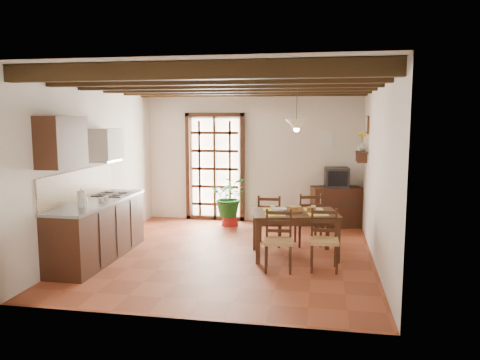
% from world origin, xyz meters
% --- Properties ---
extents(ground_plane, '(5.00, 5.00, 0.00)m').
position_xyz_m(ground_plane, '(0.00, 0.00, 0.00)').
color(ground_plane, brown).
extents(room_shell, '(4.52, 5.02, 2.81)m').
position_xyz_m(room_shell, '(0.00, 0.00, 1.82)').
color(room_shell, silver).
rests_on(room_shell, ground_plane).
extents(ceiling_beams, '(4.50, 4.34, 0.20)m').
position_xyz_m(ceiling_beams, '(0.00, 0.00, 2.69)').
color(ceiling_beams, black).
rests_on(ceiling_beams, room_shell).
extents(french_door, '(1.26, 0.11, 2.32)m').
position_xyz_m(french_door, '(-0.80, 2.45, 1.18)').
color(french_door, white).
rests_on(french_door, ground_plane).
extents(kitchen_counter, '(0.64, 2.25, 1.38)m').
position_xyz_m(kitchen_counter, '(-1.96, -0.60, 0.47)').
color(kitchen_counter, '#321A10').
rests_on(kitchen_counter, ground_plane).
extents(upper_cabinet, '(0.35, 0.80, 0.70)m').
position_xyz_m(upper_cabinet, '(-2.08, -1.30, 1.85)').
color(upper_cabinet, '#321A10').
rests_on(upper_cabinet, room_shell).
extents(range_hood, '(0.38, 0.60, 0.54)m').
position_xyz_m(range_hood, '(-2.05, -0.05, 1.73)').
color(range_hood, white).
rests_on(range_hood, room_shell).
extents(counter_items, '(0.50, 1.43, 0.25)m').
position_xyz_m(counter_items, '(-1.95, -0.51, 0.96)').
color(counter_items, black).
rests_on(counter_items, kitchen_counter).
extents(dining_table, '(1.46, 1.09, 0.71)m').
position_xyz_m(dining_table, '(1.03, 0.05, 0.62)').
color(dining_table, '#392012').
rests_on(dining_table, ground_plane).
extents(chair_near_left, '(0.43, 0.41, 0.87)m').
position_xyz_m(chair_near_left, '(0.85, -0.67, 0.27)').
color(chair_near_left, '#B0854B').
rests_on(chair_near_left, ground_plane).
extents(chair_near_right, '(0.42, 0.40, 0.87)m').
position_xyz_m(chair_near_right, '(1.49, -0.54, 0.27)').
color(chair_near_right, '#B0854B').
rests_on(chair_near_right, ground_plane).
extents(chair_far_left, '(0.42, 0.40, 0.88)m').
position_xyz_m(chair_far_left, '(0.58, 0.64, 0.28)').
color(chair_far_left, '#B0854B').
rests_on(chair_far_left, ground_plane).
extents(chair_far_right, '(0.52, 0.50, 0.92)m').
position_xyz_m(chair_far_right, '(1.22, 0.77, 0.29)').
color(chair_far_right, '#B0854B').
rests_on(chair_far_right, ground_plane).
extents(table_setting, '(0.96, 0.64, 0.09)m').
position_xyz_m(table_setting, '(1.03, 0.05, 0.70)').
color(table_setting, yellow).
rests_on(table_setting, dining_table).
extents(table_bowl, '(0.28, 0.28, 0.05)m').
position_xyz_m(table_bowl, '(0.79, 0.05, 0.74)').
color(table_bowl, white).
rests_on(table_bowl, dining_table).
extents(sideboard, '(1.03, 0.65, 0.81)m').
position_xyz_m(sideboard, '(1.73, 2.23, 0.40)').
color(sideboard, '#321A10').
rests_on(sideboard, ground_plane).
extents(crt_tv, '(0.50, 0.46, 0.40)m').
position_xyz_m(crt_tv, '(1.73, 2.22, 1.00)').
color(crt_tv, black).
rests_on(crt_tv, sideboard).
extents(fuse_box, '(0.25, 0.03, 0.32)m').
position_xyz_m(fuse_box, '(1.50, 2.48, 1.75)').
color(fuse_box, white).
rests_on(fuse_box, room_shell).
extents(plant_pot, '(0.35, 0.35, 0.21)m').
position_xyz_m(plant_pot, '(-0.39, 1.97, 0.11)').
color(plant_pot, maroon).
rests_on(plant_pot, ground_plane).
extents(potted_plant, '(2.11, 1.87, 2.14)m').
position_xyz_m(potted_plant, '(-0.39, 1.97, 0.57)').
color(potted_plant, '#144C19').
rests_on(potted_plant, ground_plane).
extents(wall_shelf, '(0.20, 0.42, 0.20)m').
position_xyz_m(wall_shelf, '(2.14, 1.60, 1.51)').
color(wall_shelf, '#321A10').
rests_on(wall_shelf, room_shell).
extents(shelf_vase, '(0.15, 0.15, 0.15)m').
position_xyz_m(shelf_vase, '(2.14, 1.60, 1.65)').
color(shelf_vase, '#B2BFB2').
rests_on(shelf_vase, wall_shelf).
extents(shelf_flowers, '(0.14, 0.14, 0.36)m').
position_xyz_m(shelf_flowers, '(2.14, 1.60, 1.86)').
color(shelf_flowers, yellow).
rests_on(shelf_flowers, shelf_vase).
extents(framed_picture, '(0.03, 0.32, 0.32)m').
position_xyz_m(framed_picture, '(2.22, 1.60, 2.05)').
color(framed_picture, brown).
rests_on(framed_picture, room_shell).
extents(pendant_lamp, '(0.36, 0.36, 0.84)m').
position_xyz_m(pendant_lamp, '(1.03, 0.15, 2.08)').
color(pendant_lamp, black).
rests_on(pendant_lamp, room_shell).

